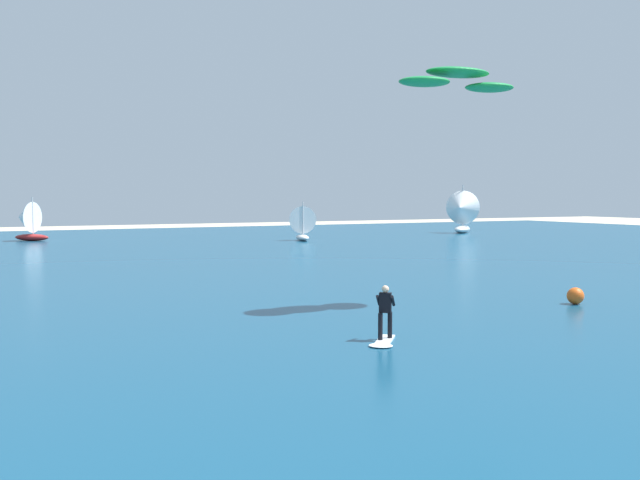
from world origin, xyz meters
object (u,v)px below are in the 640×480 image
at_px(sailboat_mid_left, 302,223).
at_px(marker_buoy, 575,296).
at_px(kitesurfer, 384,322).
at_px(kite, 458,80).
at_px(sailboat_far_right, 461,211).
at_px(sailboat_outermost, 27,221).

relative_size(sailboat_mid_left, marker_buoy, 5.51).
xyz_separation_m(kitesurfer, kite, (6.05, 4.42, 8.19)).
bearing_deg(sailboat_far_right, kite, -128.47).
distance_m(kitesurfer, kite, 11.10).
relative_size(sailboat_far_right, marker_buoy, 8.13).
bearing_deg(kitesurfer, sailboat_far_right, 49.74).
height_order(sailboat_far_right, sailboat_mid_left, sailboat_far_right).
relative_size(kite, sailboat_far_right, 0.94).
bearing_deg(marker_buoy, kite, 161.43).
bearing_deg(sailboat_far_right, kitesurfer, -130.26).
distance_m(kitesurfer, sailboat_mid_left, 48.73).
bearing_deg(marker_buoy, kitesurfer, -165.39).
bearing_deg(kitesurfer, kite, 36.12).
height_order(sailboat_outermost, sailboat_mid_left, sailboat_outermost).
height_order(sailboat_outermost, marker_buoy, sailboat_outermost).
distance_m(kite, sailboat_mid_left, 43.06).
relative_size(kite, sailboat_mid_left, 1.39).
relative_size(sailboat_far_right, sailboat_mid_left, 1.48).
bearing_deg(sailboat_outermost, kite, -78.20).
bearing_deg(kite, marker_buoy, -18.57).
relative_size(kitesurfer, sailboat_outermost, 0.44).
height_order(sailboat_far_right, marker_buoy, sailboat_far_right).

